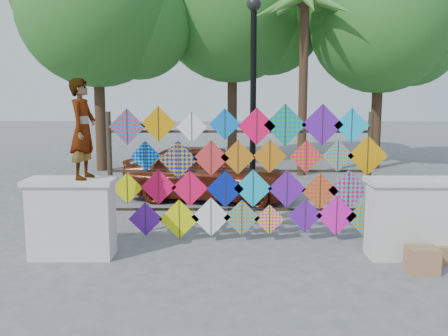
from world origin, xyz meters
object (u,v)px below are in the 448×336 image
(kite_rack, at_px, (247,174))
(vendor_woman, at_px, (83,129))
(sedan, at_px, (208,172))
(lamppost, at_px, (253,89))

(kite_rack, distance_m, vendor_woman, 2.89)
(kite_rack, distance_m, sedan, 3.55)
(lamppost, bearing_deg, kite_rack, -97.39)
(kite_rack, bearing_deg, sedan, 103.53)
(vendor_woman, xyz_separation_m, lamppost, (2.77, 2.20, 0.63))
(sedan, distance_m, lamppost, 3.09)
(vendor_woman, distance_m, sedan, 4.89)
(vendor_woman, height_order, lamppost, lamppost)
(kite_rack, distance_m, lamppost, 1.96)
(vendor_woman, xyz_separation_m, sedan, (1.78, 4.34, -1.36))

